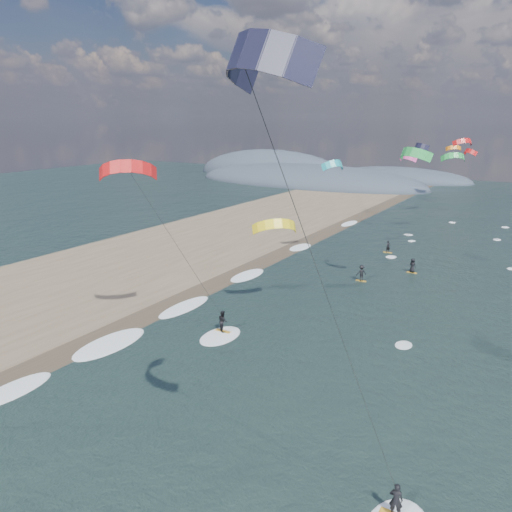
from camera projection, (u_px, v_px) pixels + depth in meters
The scene contains 9 objects.
ground at pixel (159, 427), 28.10m from camera, with size 260.00×260.00×0.00m, color black.
sand_strip at pixel (44, 296), 48.44m from camera, with size 26.00×240.00×0.00m, color brown.
wet_sand_strip at pixel (134, 322), 42.36m from camera, with size 3.00×240.00×0.00m, color #382D23.
coastal_hills at pixel (303, 179), 139.13m from camera, with size 80.00×41.00×15.00m.
kitesurfer_near_a at pixel (283, 185), 15.39m from camera, with size 7.74×9.17×19.50m.
kitesurfer_near_b at pixel (159, 222), 35.61m from camera, with size 7.12×9.21×14.61m.
far_kitesurfers at pixel (382, 266), 55.29m from camera, with size 6.05×13.67×1.74m.
bg_kite_field at pixel (421, 157), 69.61m from camera, with size 14.20×77.42×6.79m.
shoreline_surf at pixel (181, 307), 45.65m from camera, with size 2.40×79.40×0.11m.
Camera 1 is at (17.51, -17.92, 16.87)m, focal length 35.00 mm.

